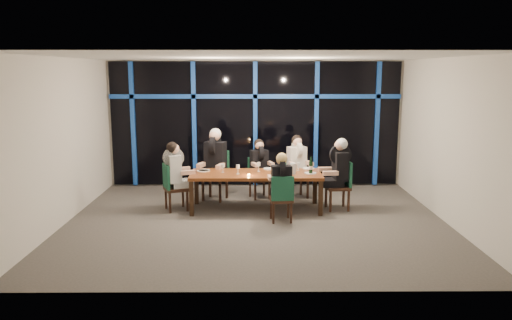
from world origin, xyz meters
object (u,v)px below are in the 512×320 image
Objects in this scene: chair_end_right at (342,183)px; diner_near_mid at (281,177)px; chair_end_left at (172,185)px; diner_end_right at (338,163)px; diner_far_mid at (260,160)px; diner_far_right at (297,157)px; chair_far_right at (296,173)px; diner_end_left at (175,166)px; water_pitcher at (293,169)px; chair_near_mid at (282,196)px; chair_far_mid at (258,175)px; wine_bottle at (311,167)px; dining_table at (256,176)px; diner_far_left at (215,154)px; chair_far_left at (216,172)px.

diner_near_mid reaches higher than chair_end_right.
diner_end_right reaches higher than chair_end_left.
diner_far_mid is 0.94× the size of diner_far_right.
chair_far_right is 1.33m from chair_end_right.
diner_end_left reaches higher than water_pitcher.
chair_near_mid is (-0.42, -1.90, -0.03)m from chair_far_right.
chair_far_mid is 1.94m from chair_end_right.
chair_far_mid is 3.98× the size of water_pitcher.
chair_end_left is 0.96× the size of chair_end_right.
diner_end_left reaches higher than diner_far_right.
diner_far_mid is 2.51× the size of wine_bottle.
diner_far_left is (-0.88, 0.78, 0.32)m from dining_table.
diner_far_right is (-0.81, 0.96, 0.35)m from chair_end_right.
diner_far_mid is at bearing 162.84° from diner_far_right.
chair_end_left is (-2.56, -1.09, 0.00)m from chair_far_right.
chair_far_right is 4.23× the size of water_pitcher.
chair_far_right is at bearing 26.60° from diner_far_left.
chair_near_mid is (0.40, -1.86, -0.00)m from chair_far_mid.
wine_bottle is (2.68, -0.07, -0.02)m from diner_end_left.
chair_near_mid is 2.18m from diner_far_left.
diner_far_right reaches higher than water_pitcher.
diner_far_mid reaches higher than chair_end_right.
chair_end_right is 1.08× the size of diner_far_right.
diner_far_right is at bearing 99.06° from wine_bottle.
diner_far_left is 1.12× the size of diner_far_right.
chair_end_left is 0.98× the size of diner_end_right.
diner_far_right reaches higher than diner_far_mid.
chair_near_mid is 2.26m from diner_end_left.
chair_near_mid is at bearing 90.00° from diner_near_mid.
chair_far_left is at bearing 166.63° from chair_far_right.
diner_end_right reaches higher than diner_far_mid.
diner_end_left is (0.07, 0.03, 0.37)m from chair_end_left.
water_pitcher is (0.72, -0.11, 0.18)m from dining_table.
water_pitcher is at bearing -11.03° from diner_far_left.
diner_end_right reaches higher than chair_near_mid.
diner_near_mid is at bearing -59.62° from dining_table.
chair_end_right reaches higher than dining_table.
wine_bottle is (0.17, -1.06, -0.02)m from diner_far_right.
chair_far_left is 2.71m from chair_end_right.
diner_end_right is (2.52, -0.78, -0.06)m from diner_far_left.
diner_far_mid is (0.03, -0.07, 0.35)m from chair_far_mid.
chair_far_mid is at bearing 163.18° from chair_far_right.
dining_table is 2.76× the size of chair_far_right.
diner_end_left is 2.68m from wine_bottle.
chair_end_left is at bearing -166.64° from water_pitcher.
chair_far_mid is 1.09m from diner_far_left.
diner_far_mid is at bearing -126.59° from diner_end_right.
diner_far_right is (0.82, 0.03, 0.05)m from diner_far_mid.
chair_end_right is 3.34m from diner_end_left.
dining_table is 1.66m from diner_end_right.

